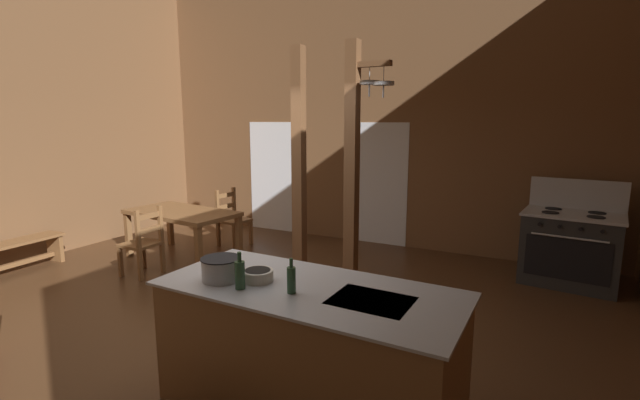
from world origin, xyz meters
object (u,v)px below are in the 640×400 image
(stockpot_on_counter, at_px, (221,269))
(bottle_tall_on_counter, at_px, (291,279))
(dining_table, at_px, (182,217))
(ladderback_chair_by_post, at_px, (143,243))
(kitchen_island, at_px, (309,349))
(ladderback_chair_near_window, at_px, (232,219))
(bottle_short_on_counter, at_px, (240,274))
(bench_along_left_wall, at_px, (15,251))
(mixing_bowl_on_counter, at_px, (258,275))
(stove_range, at_px, (570,247))

(stockpot_on_counter, bearing_deg, bottle_tall_on_counter, 1.34)
(dining_table, xyz_separation_m, ladderback_chair_by_post, (0.08, -0.81, -0.20))
(kitchen_island, bearing_deg, ladderback_chair_by_post, 156.11)
(ladderback_chair_near_window, relative_size, bottle_tall_on_counter, 3.90)
(ladderback_chair_near_window, distance_m, bottle_tall_on_counter, 4.68)
(dining_table, height_order, ladderback_chair_by_post, ladderback_chair_by_post)
(ladderback_chair_by_post, bearing_deg, bottle_short_on_counter, -30.33)
(bench_along_left_wall, bearing_deg, ladderback_chair_near_window, 53.95)
(kitchen_island, distance_m, bench_along_left_wall, 5.10)
(bottle_tall_on_counter, bearing_deg, ladderback_chair_near_window, 133.27)
(mixing_bowl_on_counter, bearing_deg, kitchen_island, 7.71)
(mixing_bowl_on_counter, xyz_separation_m, bottle_tall_on_counter, (0.34, -0.09, 0.06))
(dining_table, relative_size, stockpot_on_counter, 4.97)
(ladderback_chair_near_window, height_order, mixing_bowl_on_counter, mixing_bowl_on_counter)
(bottle_tall_on_counter, xyz_separation_m, bottle_short_on_counter, (-0.36, -0.09, 0.01))
(mixing_bowl_on_counter, bearing_deg, bench_along_left_wall, 170.19)
(ladderback_chair_by_post, distance_m, mixing_bowl_on_counter, 3.38)
(ladderback_chair_near_window, xyz_separation_m, bottle_tall_on_counter, (3.18, -3.38, 0.58))
(stove_range, xyz_separation_m, bench_along_left_wall, (-6.81, -3.02, -0.18))
(dining_table, height_order, mixing_bowl_on_counter, mixing_bowl_on_counter)
(stove_range, bearing_deg, ladderback_chair_near_window, -173.86)
(bottle_tall_on_counter, height_order, bottle_short_on_counter, bottle_short_on_counter)
(stove_range, xyz_separation_m, ladderback_chair_by_post, (-5.12, -2.29, -0.03))
(kitchen_island, relative_size, bench_along_left_wall, 1.71)
(ladderback_chair_near_window, bearing_deg, stove_range, 6.14)
(ladderback_chair_near_window, bearing_deg, dining_table, -102.14)
(stove_range, xyz_separation_m, bottle_tall_on_counter, (-1.82, -3.92, 0.55))
(stove_range, distance_m, dining_table, 5.41)
(mixing_bowl_on_counter, height_order, bottle_short_on_counter, bottle_short_on_counter)
(kitchen_island, height_order, ladderback_chair_near_window, ladderback_chair_near_window)
(ladderback_chair_by_post, xyz_separation_m, bench_along_left_wall, (-1.69, -0.74, -0.15))
(ladderback_chair_near_window, relative_size, mixing_bowl_on_counter, 4.18)
(stove_range, height_order, mixing_bowl_on_counter, stove_range)
(kitchen_island, distance_m, stockpot_on_counter, 0.86)
(stove_range, bearing_deg, mixing_bowl_on_counter, -119.43)
(mixing_bowl_on_counter, bearing_deg, bottle_tall_on_counter, -14.97)
(stockpot_on_counter, relative_size, bottle_tall_on_counter, 1.48)
(dining_table, height_order, bottle_tall_on_counter, bottle_tall_on_counter)
(ladderback_chair_near_window, relative_size, bench_along_left_wall, 0.74)
(dining_table, xyz_separation_m, mixing_bowl_on_counter, (3.04, -2.35, 0.33))
(bench_along_left_wall, bearing_deg, stockpot_on_counter, -11.66)
(dining_table, bearing_deg, ladderback_chair_by_post, -84.36)
(bench_along_left_wall, distance_m, bottle_tall_on_counter, 5.12)
(mixing_bowl_on_counter, bearing_deg, stockpot_on_counter, -157.38)
(stove_range, height_order, ladderback_chair_by_post, stove_range)
(ladderback_chair_by_post, xyz_separation_m, stockpot_on_counter, (2.71, -1.64, 0.57))
(ladderback_chair_near_window, height_order, ladderback_chair_by_post, same)
(kitchen_island, distance_m, stove_range, 4.17)
(stove_range, xyz_separation_m, bottle_short_on_counter, (-2.18, -4.01, 0.56))
(bottle_short_on_counter, bearing_deg, kitchen_island, 30.26)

